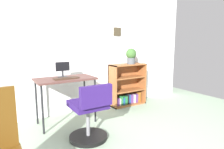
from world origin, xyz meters
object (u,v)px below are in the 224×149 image
object	(u,v)px
keyboard	(66,78)
monitor	(63,70)
desk	(65,83)
office_chair	(90,115)
potted_plant_on_shelf	(131,56)
bookshelf_low	(126,87)

from	to	relation	value
keyboard	monitor	bearing A→B (deg)	91.50
desk	office_chair	distance (m)	0.80
monitor	keyboard	size ratio (longest dim) A/B	0.65
monitor	potted_plant_on_shelf	xyz separation A→B (m)	(1.50, 0.15, 0.17)
monitor	keyboard	xyz separation A→B (m)	(0.00, -0.15, -0.11)
desk	keyboard	xyz separation A→B (m)	(-0.01, -0.08, 0.08)
office_chair	potted_plant_on_shelf	bearing A→B (deg)	34.21
keyboard	office_chair	xyz separation A→B (m)	(0.07, -0.66, -0.41)
keyboard	potted_plant_on_shelf	bearing A→B (deg)	11.65
bookshelf_low	potted_plant_on_shelf	distance (m)	0.67
potted_plant_on_shelf	monitor	bearing A→B (deg)	-174.14
desk	monitor	bearing A→B (deg)	98.76
desk	keyboard	distance (m)	0.11
office_chair	bookshelf_low	world-z (taller)	bookshelf_low
keyboard	bookshelf_low	world-z (taller)	bookshelf_low
monitor	potted_plant_on_shelf	size ratio (longest dim) A/B	0.78
monitor	desk	bearing A→B (deg)	-81.24
office_chair	potted_plant_on_shelf	size ratio (longest dim) A/B	2.48
monitor	office_chair	distance (m)	0.97
keyboard	bookshelf_low	distance (m)	1.52
desk	potted_plant_on_shelf	size ratio (longest dim) A/B	2.86
office_chair	keyboard	bearing A→B (deg)	96.48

